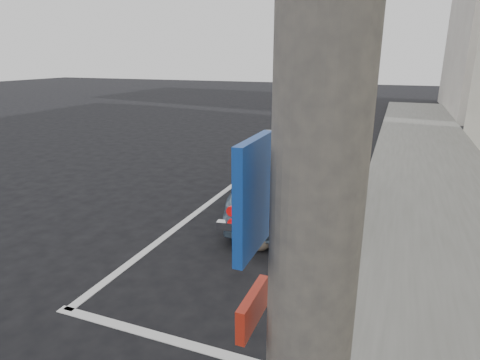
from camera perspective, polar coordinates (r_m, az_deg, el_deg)
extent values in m
plane|color=black|center=(4.89, -11.17, -16.86)|extent=(80.00, 80.00, 0.00)
cube|color=slate|center=(6.05, 28.15, -10.85)|extent=(2.80, 40.00, 0.15)
cube|color=silver|center=(4.33, -8.90, -21.77)|extent=(3.00, 0.12, 0.01)
cube|color=silver|center=(10.39, 10.67, 1.78)|extent=(3.00, 0.12, 0.01)
cube|color=silver|center=(7.62, -4.94, -3.70)|extent=(0.12, 7.00, 0.01)
cube|color=#1443A9|center=(1.53, 2.00, -2.28)|extent=(0.04, 0.35, 0.45)
cube|color=red|center=(1.76, 1.82, -17.78)|extent=(0.04, 0.30, 0.15)
cube|color=white|center=(1.77, 1.66, -17.74)|extent=(0.02, 0.16, 0.08)
imported|color=slate|center=(7.33, 6.33, 0.75)|extent=(2.05, 3.99, 1.30)
cube|color=silver|center=(7.56, 6.84, 5.77)|extent=(1.27, 1.58, 0.07)
cube|color=silver|center=(5.69, 3.87, -7.01)|extent=(1.46, 0.32, 0.12)
cube|color=white|center=(5.61, 3.81, -6.27)|extent=(0.33, 0.07, 0.17)
cylinder|color=red|center=(5.67, -1.20, -4.45)|extent=(0.15, 0.06, 0.15)
cylinder|color=red|center=(5.52, 9.08, -5.29)|extent=(0.15, 0.06, 0.15)
cylinder|color=red|center=(5.74, -1.19, -6.12)|extent=(0.12, 0.06, 0.12)
cylinder|color=red|center=(5.59, 8.99, -7.00)|extent=(0.12, 0.06, 0.12)
ellipsoid|color=#726757|center=(5.92, 3.18, -8.80)|extent=(0.35, 0.43, 0.22)
sphere|color=#726757|center=(5.77, 2.17, -8.66)|extent=(0.14, 0.14, 0.14)
cone|color=#726757|center=(5.76, 1.88, -7.91)|extent=(0.05, 0.05, 0.05)
cone|color=#726757|center=(5.71, 2.48, -8.12)|extent=(0.05, 0.05, 0.05)
cylinder|color=#726757|center=(6.06, 4.69, -9.00)|extent=(0.05, 0.24, 0.03)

